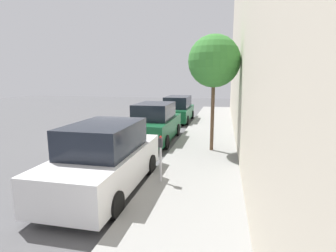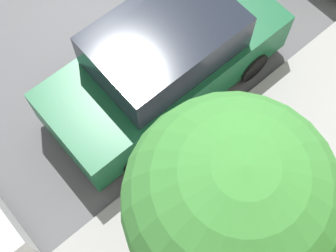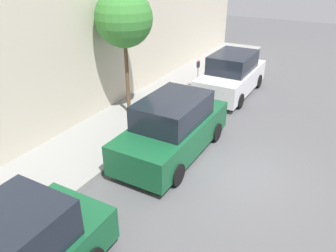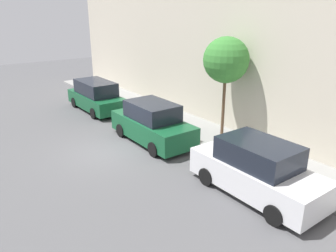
% 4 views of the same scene
% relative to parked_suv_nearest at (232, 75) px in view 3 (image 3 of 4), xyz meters
% --- Properties ---
extents(ground_plane, '(60.00, 60.00, 0.00)m').
position_rel_parked_suv_nearest_xyz_m(ground_plane, '(-2.42, 6.36, -0.93)').
color(ground_plane, '#515154').
extents(sidewalk, '(2.85, 32.00, 0.15)m').
position_rel_parked_suv_nearest_xyz_m(sidewalk, '(2.50, 6.36, -0.86)').
color(sidewalk, gray).
rests_on(sidewalk, ground_plane).
extents(parked_suv_nearest, '(2.08, 4.80, 1.98)m').
position_rel_parked_suv_nearest_xyz_m(parked_suv_nearest, '(0.00, 0.00, 0.00)').
color(parked_suv_nearest, silver).
rests_on(parked_suv_nearest, ground_plane).
extents(parked_suv_second, '(2.08, 4.81, 1.98)m').
position_rel_parked_suv_nearest_xyz_m(parked_suv_second, '(-0.18, 6.20, -0.00)').
color(parked_suv_second, '#14512D').
rests_on(parked_suv_second, ground_plane).
extents(parking_meter_near, '(0.11, 0.15, 1.41)m').
position_rel_parked_suv_nearest_xyz_m(parking_meter_near, '(1.53, 0.54, 0.09)').
color(parking_meter_near, '#ADADB2').
rests_on(parking_meter_near, sidewalk).
extents(street_tree, '(2.16, 2.16, 4.86)m').
position_rel_parked_suv_nearest_xyz_m(street_tree, '(2.85, 4.47, 2.99)').
color(street_tree, brown).
rests_on(street_tree, sidewalk).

